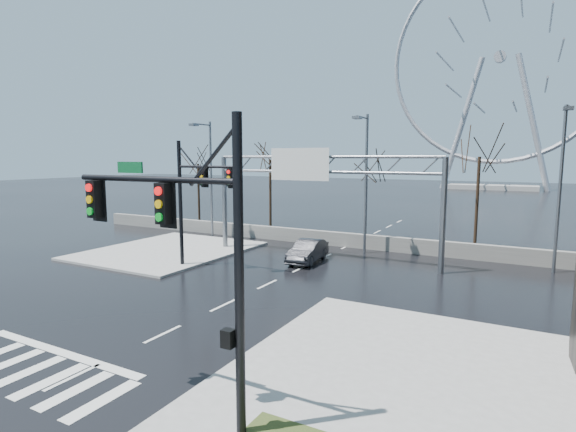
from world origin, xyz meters
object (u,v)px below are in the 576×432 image
Objects in this scene: signal_mast_near at (193,242)px; ferris_wheel at (500,66)px; sign_gantry at (315,184)px; car at (308,251)px; signal_mast_far at (194,192)px.

ferris_wheel is at bearing 90.08° from signal_mast_near.
car is at bearing -93.88° from sign_gantry.
signal_mast_far is at bearing 130.26° from signal_mast_near.
signal_mast_near reaches higher than car.
signal_mast_far is at bearing -142.46° from car.
sign_gantry is at bearing 80.82° from car.
sign_gantry is at bearing 106.19° from signal_mast_near.
signal_mast_far is at bearing -97.20° from ferris_wheel.
signal_mast_near and signal_mast_far have the same top height.
signal_mast_near reaches higher than sign_gantry.
signal_mast_near is 19.79m from sign_gantry.
ferris_wheel is (5.38, 80.04, 20.95)m from sign_gantry.
signal_mast_near is 1.80× the size of car.
signal_mast_near is 0.49× the size of sign_gantry.
signal_mast_far is (-11.01, 13.00, -0.04)m from signal_mast_near.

